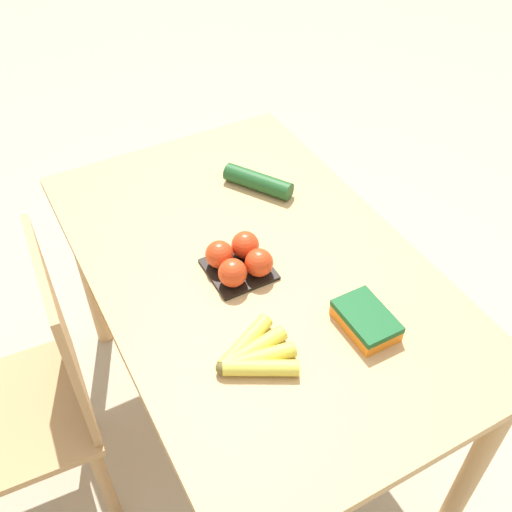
# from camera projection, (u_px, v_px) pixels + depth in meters

# --- Properties ---
(ground_plane) EXTENTS (12.00, 12.00, 0.00)m
(ground_plane) POSITION_uv_depth(u_px,v_px,m) (256.00, 416.00, 2.16)
(ground_plane) COLOR #B7A88E
(dining_table) EXTENTS (1.34, 0.84, 0.77)m
(dining_table) POSITION_uv_depth(u_px,v_px,m) (256.00, 291.00, 1.70)
(dining_table) COLOR tan
(dining_table) RESTS_ON ground_plane
(chair) EXTENTS (0.45, 0.43, 0.97)m
(chair) POSITION_uv_depth(u_px,v_px,m) (37.00, 398.00, 1.63)
(chair) COLOR tan
(chair) RESTS_ON ground_plane
(banana_bunch) EXTENTS (0.19, 0.19, 0.04)m
(banana_bunch) POSITION_uv_depth(u_px,v_px,m) (254.00, 355.00, 1.38)
(banana_bunch) COLOR brown
(banana_bunch) RESTS_ON dining_table
(tomato_pack) EXTENTS (0.16, 0.16, 0.09)m
(tomato_pack) POSITION_uv_depth(u_px,v_px,m) (239.00, 260.00, 1.57)
(tomato_pack) COLOR black
(tomato_pack) RESTS_ON dining_table
(carrot_bag) EXTENTS (0.16, 0.11, 0.05)m
(carrot_bag) POSITION_uv_depth(u_px,v_px,m) (366.00, 319.00, 1.45)
(carrot_bag) COLOR orange
(carrot_bag) RESTS_ON dining_table
(cucumber_near) EXTENTS (0.22, 0.16, 0.06)m
(cucumber_near) POSITION_uv_depth(u_px,v_px,m) (258.00, 182.00, 1.84)
(cucumber_near) COLOR #1E5123
(cucumber_near) RESTS_ON dining_table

